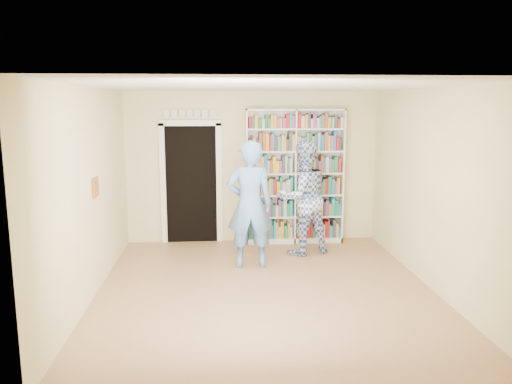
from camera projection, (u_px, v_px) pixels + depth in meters
floor at (265, 289)px, 6.77m from camera, size 5.00×5.00×0.00m
ceiling at (266, 86)px, 6.30m from camera, size 5.00×5.00×0.00m
wall_back at (252, 167)px, 8.99m from camera, size 4.50×0.00×4.50m
wall_left at (90, 194)px, 6.36m from camera, size 0.00×5.00×5.00m
wall_right at (432, 189)px, 6.70m from camera, size 0.00×5.00×5.00m
bookshelf at (294, 176)px, 8.91m from camera, size 1.74×0.33×2.40m
doorway at (191, 178)px, 8.91m from camera, size 1.10×0.08×2.43m
wall_art at (95, 187)px, 6.55m from camera, size 0.03×0.25×0.25m
man_blue at (250, 205)px, 7.55m from camera, size 0.73×0.49×1.95m
man_plaid at (303, 198)px, 8.25m from camera, size 1.11×0.98×1.89m
paper_sheet at (312, 200)px, 8.08m from camera, size 0.19×0.05×0.28m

